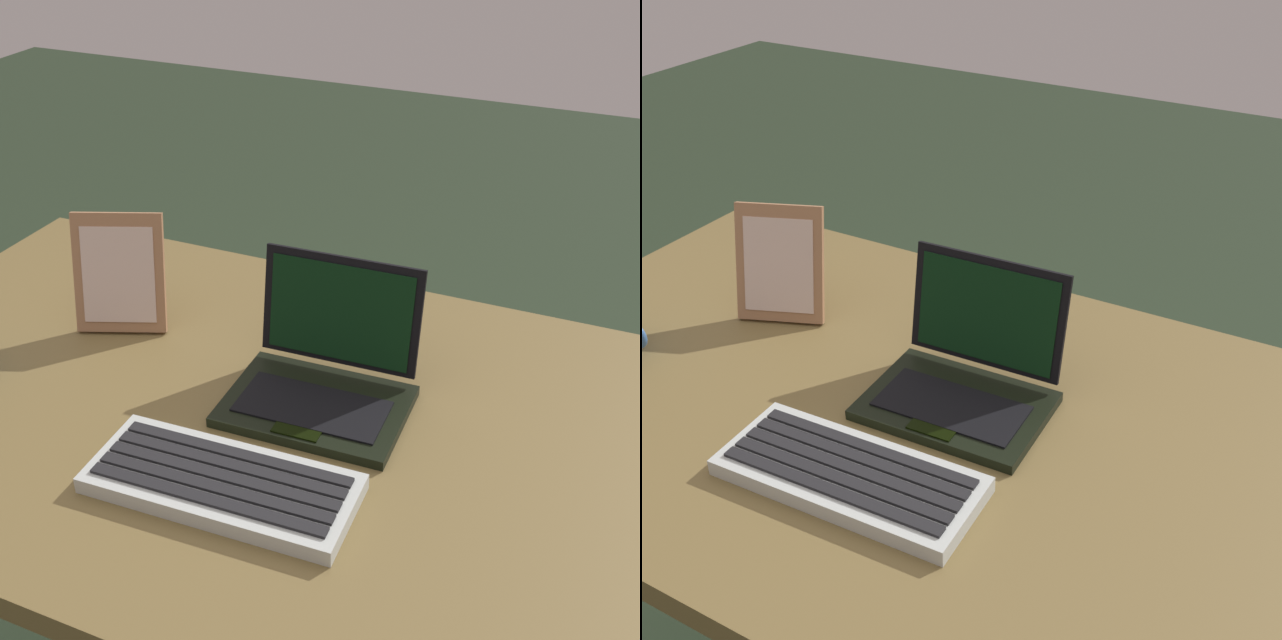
% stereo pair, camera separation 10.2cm
% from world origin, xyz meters
% --- Properties ---
extents(desk, '(1.60, 0.83, 0.72)m').
position_xyz_m(desk, '(0.00, 0.00, 0.65)').
color(desk, brown).
rests_on(desk, ground).
extents(laptop_front, '(0.26, 0.22, 0.19)m').
position_xyz_m(laptop_front, '(-0.05, 0.05, 0.76)').
color(laptop_front, black).
rests_on(laptop_front, desk).
extents(external_keyboard, '(0.34, 0.15, 0.03)m').
position_xyz_m(external_keyboard, '(-0.09, -0.17, 0.73)').
color(external_keyboard, '#B8BFBB').
rests_on(external_keyboard, desk).
extents(photo_frame, '(0.16, 0.12, 0.19)m').
position_xyz_m(photo_frame, '(-0.43, 0.11, 0.82)').
color(photo_frame, '#946644').
rests_on(photo_frame, desk).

